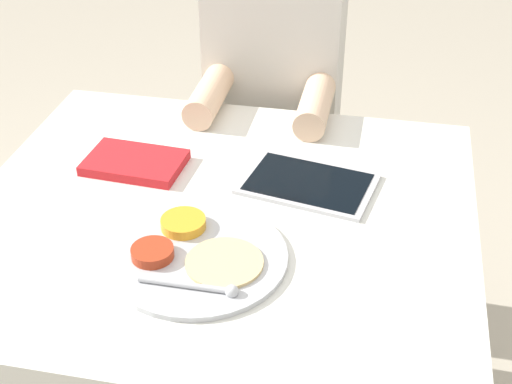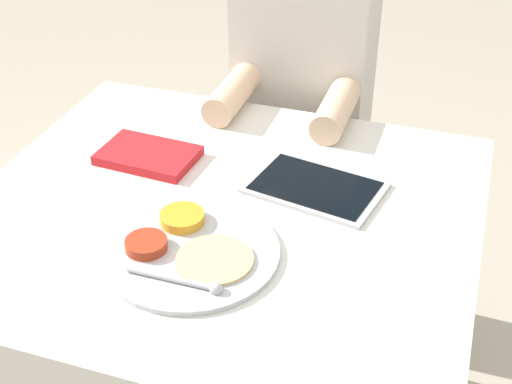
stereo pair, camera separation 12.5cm
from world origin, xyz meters
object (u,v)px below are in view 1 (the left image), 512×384
object	(u,v)px
red_notebook	(135,163)
thali_tray	(194,254)
tablet_device	(308,183)
person_diner	(276,130)

from	to	relation	value
red_notebook	thali_tray	bearing A→B (deg)	-52.75
tablet_device	person_diner	size ratio (longest dim) A/B	0.23
thali_tray	person_diner	xyz separation A→B (m)	(0.01, 0.72, -0.15)
tablet_device	person_diner	world-z (taller)	person_diner
tablet_device	person_diner	xyz separation A→B (m)	(-0.15, 0.47, -0.15)
red_notebook	person_diner	distance (m)	0.53
thali_tray	red_notebook	size ratio (longest dim) A/B	1.51
thali_tray	person_diner	distance (m)	0.74
tablet_device	person_diner	bearing A→B (deg)	107.29
thali_tray	person_diner	bearing A→B (deg)	89.06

